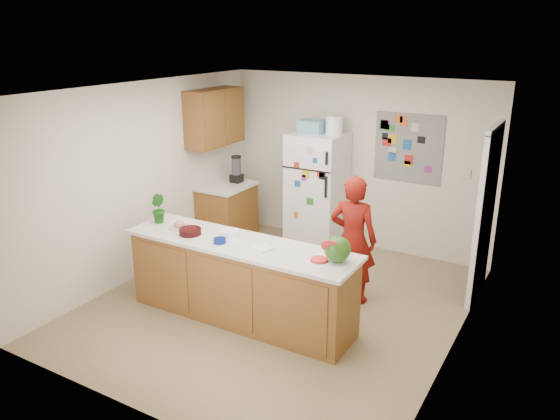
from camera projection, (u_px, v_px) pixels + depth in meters
The scene contains 26 objects.
floor at pixel (279, 304), 6.48m from camera, with size 4.00×4.50×0.02m, color brown.
wall_back at pixel (357, 163), 7.94m from camera, with size 4.00×0.02×2.50m, color beige.
wall_left at pixel (144, 180), 7.04m from camera, with size 0.02×4.50×2.50m, color beige.
wall_right at pixel (463, 236), 5.13m from camera, with size 0.02×4.50×2.50m, color beige.
ceiling at pixel (279, 89), 5.68m from camera, with size 4.00×4.50×0.02m, color white.
doorway at pixel (487, 216), 6.40m from camera, with size 0.03×0.85×2.04m, color black.
peninsula_base at pixel (240, 283), 6.02m from camera, with size 2.60×0.62×0.88m, color brown.
peninsula_top at pixel (239, 244), 5.88m from camera, with size 2.68×0.70×0.04m, color silver.
side_counter_base at pixel (227, 215), 8.26m from camera, with size 0.60×0.80×0.86m, color brown.
side_counter_top at pixel (226, 186), 8.11m from camera, with size 0.64×0.84×0.04m, color silver.
upper_cabinets at pixel (215, 117), 7.81m from camera, with size 0.35×1.00×0.80m, color brown.
refrigerator at pixel (317, 191), 7.97m from camera, with size 0.75×0.70×1.70m, color silver.
fridge_top_bin at pixel (312, 126), 7.72m from camera, with size 0.35×0.28×0.18m, color #5999B2.
photo_collage at pixel (408, 148), 7.47m from camera, with size 0.95×0.01×0.95m, color slate.
person at pixel (353, 240), 6.35m from camera, with size 0.56×0.37×1.54m, color #69100A.
blender_appliance at pixel (236, 170), 8.18m from camera, with size 0.14×0.14×0.38m, color black.
cutting_board at pixel (331, 262), 5.37m from camera, with size 0.41×0.30×0.01m, color white.
watermelon at pixel (337, 249), 5.32m from camera, with size 0.26×0.26×0.26m, color #2D5F0F.
watermelon_slice at pixel (319, 260), 5.37m from camera, with size 0.17×0.17×0.02m, color #E2325A.
cherry_bowl at pixel (190, 231), 6.09m from camera, with size 0.24×0.24×0.07m, color black.
white_bowl at pixel (231, 233), 6.06m from camera, with size 0.19×0.19×0.06m, color white.
cobalt_bowl at pixel (220, 241), 5.85m from camera, with size 0.14×0.14×0.05m, color #06165C.
plate at pixel (180, 227), 6.29m from camera, with size 0.24×0.24×0.02m, color tan.
paper_towel at pixel (263, 248), 5.69m from camera, with size 0.20×0.17×0.02m, color white.
keys at pixel (337, 269), 5.22m from camera, with size 0.08×0.04×0.01m, color gray.
potted_plant at pixel (158, 209), 6.43m from camera, with size 0.18×0.15×0.34m, color #173C0D.
Camera 1 is at (2.92, -5.00, 3.11)m, focal length 35.00 mm.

